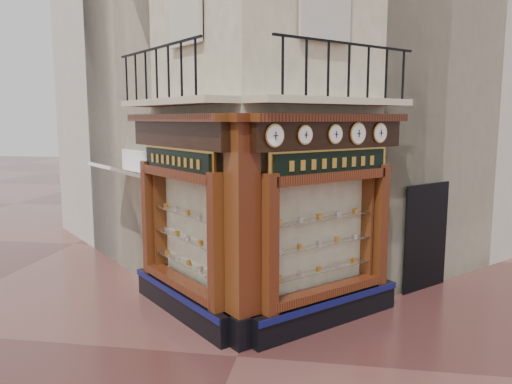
% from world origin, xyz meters
% --- Properties ---
extents(ground, '(80.00, 80.00, 0.00)m').
position_xyz_m(ground, '(0.00, 0.00, 0.00)').
color(ground, '#482522').
rests_on(ground, ground).
extents(main_building, '(11.31, 11.31, 12.00)m').
position_xyz_m(main_building, '(0.00, 6.16, 6.00)').
color(main_building, beige).
rests_on(main_building, ground).
extents(neighbour_left, '(11.31, 11.31, 11.00)m').
position_xyz_m(neighbour_left, '(-2.47, 8.63, 5.50)').
color(neighbour_left, beige).
rests_on(neighbour_left, ground).
extents(neighbour_right, '(11.31, 11.31, 11.00)m').
position_xyz_m(neighbour_right, '(2.47, 8.63, 5.50)').
color(neighbour_right, beige).
rests_on(neighbour_right, ground).
extents(shopfront_left, '(2.86, 2.86, 3.98)m').
position_xyz_m(shopfront_left, '(-1.41, 1.57, 1.98)').
color(shopfront_left, black).
rests_on(shopfront_left, ground).
extents(shopfront_right, '(2.86, 2.86, 3.98)m').
position_xyz_m(shopfront_right, '(1.41, 1.57, 1.98)').
color(shopfront_right, black).
rests_on(shopfront_right, ground).
extents(corner_pilaster, '(0.85, 0.85, 3.98)m').
position_xyz_m(corner_pilaster, '(0.00, 0.50, 1.95)').
color(corner_pilaster, black).
rests_on(corner_pilaster, ground).
extents(balcony, '(5.94, 2.97, 1.03)m').
position_xyz_m(balcony, '(0.00, 1.49, 4.22)').
color(balcony, beige).
rests_on(balcony, ground).
extents(clock_a, '(0.31, 0.31, 0.38)m').
position_xyz_m(clock_a, '(0.54, 0.44, 3.62)').
color(clock_a, '#AB7C39').
rests_on(clock_a, ground).
extents(clock_b, '(0.27, 0.27, 0.34)m').
position_xyz_m(clock_b, '(1.01, 0.90, 3.62)').
color(clock_b, '#AB7C39').
rests_on(clock_b, ground).
extents(clock_c, '(0.28, 0.28, 0.35)m').
position_xyz_m(clock_c, '(1.51, 1.40, 3.62)').
color(clock_c, '#AB7C39').
rests_on(clock_c, ground).
extents(clock_d, '(0.33, 0.33, 0.41)m').
position_xyz_m(clock_d, '(1.92, 1.82, 3.62)').
color(clock_d, '#AB7C39').
rests_on(clock_d, ground).
extents(clock_e, '(0.31, 0.31, 0.38)m').
position_xyz_m(clock_e, '(2.35, 2.25, 3.62)').
color(clock_e, '#AB7C39').
rests_on(clock_e, ground).
extents(awning, '(1.73, 1.73, 0.36)m').
position_xyz_m(awning, '(-3.48, 3.27, 0.00)').
color(awning, white).
rests_on(awning, ground).
extents(signboard_left, '(2.00, 2.00, 0.53)m').
position_xyz_m(signboard_left, '(-1.46, 1.51, 3.10)').
color(signboard_left, gold).
rests_on(signboard_left, ground).
extents(signboard_right, '(2.09, 2.09, 0.56)m').
position_xyz_m(signboard_right, '(1.46, 1.51, 3.10)').
color(signboard_right, gold).
rests_on(signboard_right, ground).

